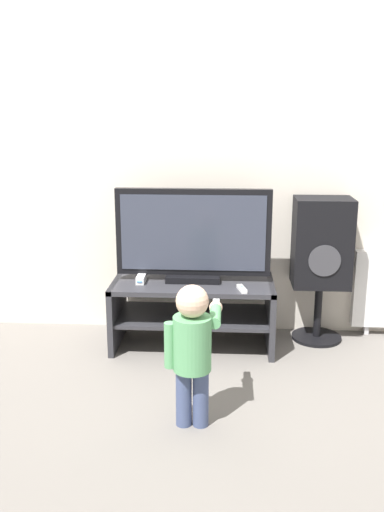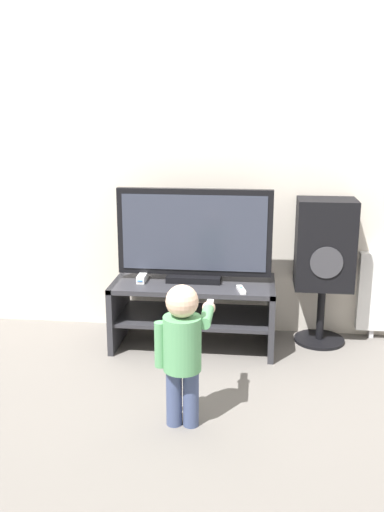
% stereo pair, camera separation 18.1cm
% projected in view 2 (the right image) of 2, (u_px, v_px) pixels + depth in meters
% --- Properties ---
extents(ground_plane, '(16.00, 16.00, 0.00)m').
position_uv_depth(ground_plane, '(189.00, 360.00, 3.51)').
color(ground_plane, slate).
extents(wall_back, '(10.00, 0.06, 2.60)m').
position_uv_depth(wall_back, '(200.00, 140.00, 3.74)').
color(wall_back, silver).
rests_on(wall_back, ground_plane).
extents(tv_stand, '(1.03, 0.50, 0.43)m').
position_uv_depth(tv_stand, '(194.00, 303.00, 3.67)').
color(tv_stand, '#2D2D33').
rests_on(tv_stand, ground_plane).
extents(television, '(0.98, 0.20, 0.59)m').
position_uv_depth(television, '(194.00, 236.00, 3.59)').
color(television, black).
rests_on(television, tv_stand).
extents(game_console, '(0.05, 0.20, 0.05)m').
position_uv_depth(game_console, '(143.00, 276.00, 3.66)').
color(game_console, white).
rests_on(game_console, tv_stand).
extents(remote_primary, '(0.06, 0.13, 0.03)m').
position_uv_depth(remote_primary, '(241.00, 290.00, 3.43)').
color(remote_primary, white).
rests_on(remote_primary, tv_stand).
extents(child, '(0.27, 0.42, 0.72)m').
position_uv_depth(child, '(183.00, 344.00, 2.70)').
color(child, '#3F4C72').
rests_on(child, ground_plane).
extents(speaker_tower, '(0.37, 0.33, 0.95)m').
position_uv_depth(speaker_tower, '(325.00, 249.00, 3.63)').
color(speaker_tower, black).
rests_on(speaker_tower, ground_plane).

